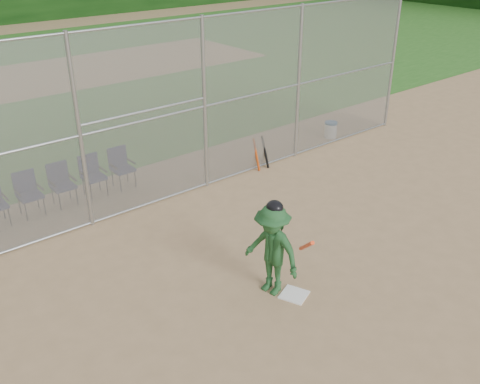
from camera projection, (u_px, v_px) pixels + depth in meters
ground at (334, 301)px, 8.99m from camera, size 100.00×100.00×0.00m
backstop_fence at (167, 112)px, 11.54m from camera, size 16.09×0.09×4.00m
home_plate at (294, 295)px, 9.14m from camera, size 0.56×0.56×0.02m
batter_at_plate at (272, 250)px, 8.89m from camera, size 1.01×1.30×1.74m
water_cooler at (331, 130)px, 15.92m from camera, size 0.38×0.38×0.48m
spare_bats at (261, 153)px, 13.80m from camera, size 0.36×0.34×0.83m
chair_2 at (30, 195)px, 11.50m from camera, size 0.54×0.52×0.96m
chair_3 at (63, 185)px, 11.93m from camera, size 0.54×0.52×0.96m
chair_4 at (94, 177)px, 12.35m from camera, size 0.54×0.52×0.96m
chair_5 at (123, 168)px, 12.77m from camera, size 0.54×0.52×0.96m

